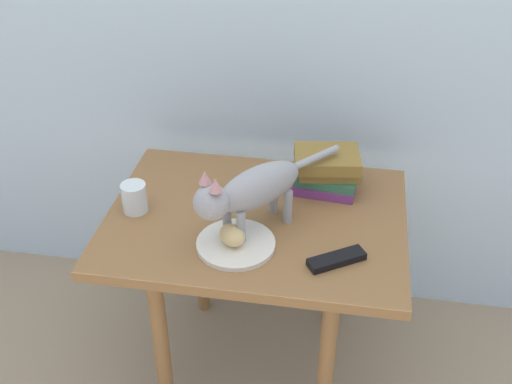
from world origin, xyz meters
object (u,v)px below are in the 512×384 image
(side_table, at_px, (256,240))
(book_stack, at_px, (327,170))
(candle_jar, at_px, (135,199))
(cat, at_px, (250,190))
(tv_remote, at_px, (337,259))
(bread_roll, at_px, (232,235))
(plate, at_px, (236,244))

(side_table, bearing_deg, book_stack, 43.79)
(side_table, xyz_separation_m, candle_jar, (-0.34, -0.03, 0.12))
(cat, bearing_deg, tv_remote, -21.21)
(bread_roll, height_order, tv_remote, bread_roll)
(plate, xyz_separation_m, bread_roll, (-0.01, -0.01, 0.03))
(side_table, height_order, tv_remote, tv_remote)
(plate, height_order, cat, cat)
(tv_remote, bearing_deg, book_stack, 65.95)
(cat, distance_m, tv_remote, 0.28)
(cat, relative_size, candle_jar, 4.44)
(side_table, relative_size, tv_remote, 5.50)
(side_table, height_order, candle_jar, candle_jar)
(side_table, distance_m, candle_jar, 0.36)
(side_table, bearing_deg, tv_remote, -34.83)
(side_table, distance_m, plate, 0.17)
(cat, xyz_separation_m, book_stack, (0.18, 0.24, -0.07))
(plate, distance_m, bread_roll, 0.03)
(cat, height_order, tv_remote, cat)
(plate, distance_m, cat, 0.15)
(book_stack, relative_size, candle_jar, 2.42)
(bread_roll, relative_size, candle_jar, 0.94)
(cat, bearing_deg, plate, -110.82)
(candle_jar, bearing_deg, book_stack, 21.33)
(book_stack, xyz_separation_m, candle_jar, (-0.52, -0.20, -0.02))
(cat, bearing_deg, side_table, 87.53)
(book_stack, xyz_separation_m, tv_remote, (0.05, -0.33, -0.05))
(side_table, distance_m, book_stack, 0.29)
(plate, bearing_deg, book_stack, 56.09)
(bread_roll, bearing_deg, book_stack, 55.50)
(candle_jar, bearing_deg, side_table, 4.86)
(cat, distance_m, candle_jar, 0.35)
(side_table, xyz_separation_m, book_stack, (0.18, 0.17, 0.14))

